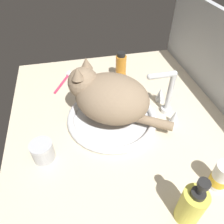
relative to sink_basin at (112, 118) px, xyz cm
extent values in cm
cube|color=beige|center=(5.44, 2.45, -2.67)|extent=(106.96, 80.66, 3.00)
torus|color=white|center=(0.00, 0.00, 0.15)|extent=(33.39, 33.39, 2.64)
cylinder|color=white|center=(0.00, 0.00, -0.87)|extent=(29.43, 29.43, 0.60)
cylinder|color=silver|center=(0.00, 21.62, -0.26)|extent=(4.00, 4.00, 1.82)
cylinder|color=silver|center=(0.00, 21.62, 8.49)|extent=(2.00, 2.00, 15.67)
sphere|color=silver|center=(0.00, 21.62, 16.32)|extent=(2.20, 2.20, 2.20)
cylinder|color=silver|center=(0.00, 17.23, 16.32)|extent=(2.00, 8.79, 2.00)
sphere|color=silver|center=(0.00, 12.83, 16.32)|extent=(2.10, 2.10, 2.10)
cylinder|color=silver|center=(-6.89, 21.62, -0.37)|extent=(3.20, 3.20, 1.60)
cone|color=silver|center=(-6.89, 21.62, 2.87)|extent=(2.88, 2.88, 4.89)
cylinder|color=silver|center=(6.89, 21.62, -0.37)|extent=(3.20, 3.20, 1.60)
cone|color=silver|center=(6.89, 21.62, 2.87)|extent=(2.88, 2.88, 4.89)
ellipsoid|color=#8C755B|center=(0.00, 0.00, 9.38)|extent=(31.62, 33.21, 15.82)
sphere|color=#8C755B|center=(-5.63, -8.79, 13.24)|extent=(10.94, 10.94, 10.94)
cone|color=#8C755B|center=(-2.86, -10.56, 19.12)|extent=(4.16, 4.16, 4.10)
cone|color=#8C755B|center=(-8.39, -7.02, 19.12)|extent=(4.16, 4.16, 4.10)
ellipsoid|color=silver|center=(-7.84, -12.24, 12.14)|extent=(5.64, 5.24, 3.50)
ellipsoid|color=silver|center=(-4.93, -7.69, 8.59)|extent=(13.59, 12.33, 8.70)
cylinder|color=#8C755B|center=(8.43, 13.16, 3.08)|extent=(9.71, 12.68, 3.20)
cylinder|color=#B2B5BA|center=(11.93, -24.70, 1.60)|extent=(6.96, 6.96, 5.53)
cylinder|color=silver|center=(11.93, -24.70, 4.87)|extent=(7.10, 7.10, 1.00)
cylinder|color=white|center=(32.20, 23.38, 2.50)|extent=(4.72, 4.72, 7.35)
cylinder|color=gold|center=(32.20, 23.38, 1.92)|extent=(4.86, 4.86, 2.94)
cylinder|color=#E5DB4C|center=(38.37, 10.94, 4.64)|extent=(5.99, 5.99, 11.62)
cylinder|color=black|center=(38.37, 10.94, 11.05)|extent=(3.30, 3.30, 1.20)
cylinder|color=black|center=(38.37, 10.94, 13.22)|extent=(1.20, 1.20, 3.13)
cylinder|color=black|center=(38.37, 10.94, 15.38)|extent=(2.70, 2.70, 1.20)
cylinder|color=#C67A23|center=(-25.98, 9.87, 4.59)|extent=(4.74, 4.74, 11.53)
cylinder|color=black|center=(-25.98, 9.87, 11.26)|extent=(3.55, 3.55, 1.80)
cylinder|color=#D83359|center=(-26.68, -17.57, -0.67)|extent=(12.61, 7.32, 1.00)
cube|color=white|center=(-33.90, -13.74, -0.07)|extent=(2.86, 2.28, 1.20)
camera|label=1|loc=(55.75, -12.30, 56.33)|focal=34.34mm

